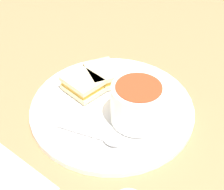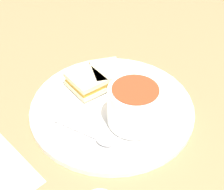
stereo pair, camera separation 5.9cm
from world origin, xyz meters
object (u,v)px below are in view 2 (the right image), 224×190
(sandwich_half_near, at_px, (107,74))
(sandwich_half_far, at_px, (86,82))
(spoon, at_px, (100,138))
(soup_bowl, at_px, (134,105))

(sandwich_half_near, xyz_separation_m, sandwich_half_far, (-0.01, 0.05, 0.00))
(spoon, bearing_deg, sandwich_half_near, 115.49)
(soup_bowl, height_order, sandwich_half_far, soup_bowl)
(sandwich_half_near, distance_m, sandwich_half_far, 0.05)
(sandwich_half_near, bearing_deg, sandwich_half_far, 101.43)
(spoon, distance_m, sandwich_half_near, 0.17)
(sandwich_half_near, bearing_deg, soup_bowl, -178.56)
(spoon, distance_m, sandwich_half_far, 0.14)
(spoon, xyz_separation_m, sandwich_half_far, (0.14, -0.02, 0.01))
(spoon, relative_size, sandwich_half_near, 1.32)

